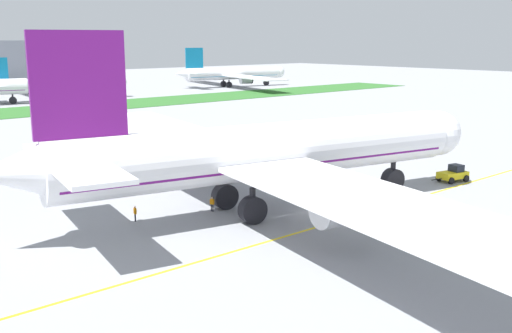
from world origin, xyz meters
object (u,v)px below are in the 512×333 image
object	(u,v)px
pushback_tug	(453,174)
parked_airliner_far_right	(52,86)
airliner_foreground	(262,153)
ground_crew_wingwalker_port	(135,212)
ground_crew_wingwalker_starboard	(212,203)
ground_crew_marshaller_front	(336,188)
parked_airliner_far_outer	(232,74)

from	to	relation	value
pushback_tug	parked_airliner_far_right	bearing A→B (deg)	88.02
airliner_foreground	ground_crew_wingwalker_port	bearing A→B (deg)	153.69
airliner_foreground	ground_crew_wingwalker_port	distance (m)	14.61
airliner_foreground	ground_crew_wingwalker_starboard	size ratio (longest dim) A/B	55.56
ground_crew_wingwalker_port	airliner_foreground	bearing A→B (deg)	-26.31
ground_crew_wingwalker_port	ground_crew_wingwalker_starboard	xyz separation A→B (m)	(8.14, -2.31, 0.01)
ground_crew_wingwalker_starboard	ground_crew_marshaller_front	bearing A→B (deg)	-16.56
airliner_foreground	ground_crew_marshaller_front	xyz separation A→B (m)	(11.06, -0.79, -5.51)
airliner_foreground	parked_airliner_far_right	xyz separation A→B (m)	(33.38, 133.71, -2.01)
parked_airliner_far_outer	ground_crew_wingwalker_starboard	bearing A→B (deg)	-129.67
pushback_tug	parked_airliner_far_outer	bearing A→B (deg)	61.16
ground_crew_wingwalker_port	parked_airliner_far_right	size ratio (longest dim) A/B	0.02
parked_airliner_far_outer	airliner_foreground	bearing A→B (deg)	-127.91
airliner_foreground	parked_airliner_far_outer	size ratio (longest dim) A/B	1.20
ground_crew_wingwalker_starboard	airliner_foreground	bearing A→B (deg)	-42.68
ground_crew_marshaller_front	ground_crew_wingwalker_starboard	world-z (taller)	ground_crew_marshaller_front
ground_crew_marshaller_front	ground_crew_wingwalker_starboard	bearing A→B (deg)	163.44
airliner_foreground	pushback_tug	world-z (taller)	airliner_foreground
parked_airliner_far_right	pushback_tug	bearing A→B (deg)	-91.98
pushback_tug	parked_airliner_far_outer	xyz separation A→B (m)	(79.95, 145.17, 4.18)
pushback_tug	ground_crew_marshaller_front	world-z (taller)	pushback_tug
ground_crew_wingwalker_port	ground_crew_marshaller_front	size ratio (longest dim) A/B	0.99
ground_crew_wingwalker_port	parked_airliner_far_right	xyz separation A→B (m)	(45.51, 127.72, 3.51)
pushback_tug	ground_crew_wingwalker_starboard	xyz separation A→B (m)	(-32.55, 9.54, -0.01)
airliner_foreground	pushback_tug	size ratio (longest dim) A/B	15.49
ground_crew_marshaller_front	parked_airliner_far_right	xyz separation A→B (m)	(22.32, 134.51, 3.50)
pushback_tug	ground_crew_wingwalker_starboard	distance (m)	33.92
airliner_foreground	ground_crew_marshaller_front	bearing A→B (deg)	-4.11
ground_crew_marshaller_front	parked_airliner_far_right	distance (m)	136.39
ground_crew_wingwalker_starboard	parked_airliner_far_outer	xyz separation A→B (m)	(112.50, 135.63, 4.19)
ground_crew_wingwalker_port	ground_crew_marshaller_front	world-z (taller)	ground_crew_marshaller_front
pushback_tug	parked_airliner_far_outer	size ratio (longest dim) A/B	0.08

